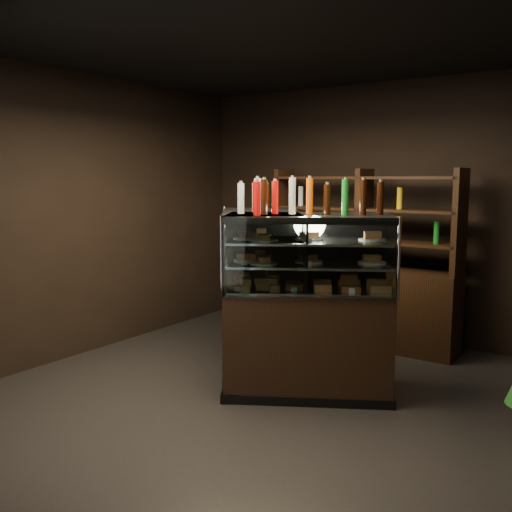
# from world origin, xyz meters

# --- Properties ---
(ground) EXTENTS (5.00, 5.00, 0.00)m
(ground) POSITION_xyz_m (0.00, 0.00, 0.00)
(ground) COLOR black
(ground) RESTS_ON ground
(room_shell) EXTENTS (5.02, 5.02, 3.01)m
(room_shell) POSITION_xyz_m (0.00, 0.00, 1.94)
(room_shell) COLOR black
(room_shell) RESTS_ON ground
(display_case) EXTENTS (2.14, 1.61, 1.60)m
(display_case) POSITION_xyz_m (-0.21, 0.44, 0.53)
(display_case) COLOR black
(display_case) RESTS_ON ground
(food_display) EXTENTS (1.70, 1.16, 0.49)m
(food_display) POSITION_xyz_m (-0.21, 0.44, 1.18)
(food_display) COLOR #B06D3F
(food_display) RESTS_ON display_case
(bottles_top) EXTENTS (1.53, 1.02, 0.30)m
(bottles_top) POSITION_xyz_m (-0.21, 0.45, 1.73)
(bottles_top) COLOR #D8590A
(bottles_top) RESTS_ON display_case
(back_shelving) EXTENTS (2.19, 0.47, 2.00)m
(back_shelving) POSITION_xyz_m (-0.14, 2.05, 0.61)
(back_shelving) COLOR black
(back_shelving) RESTS_ON ground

